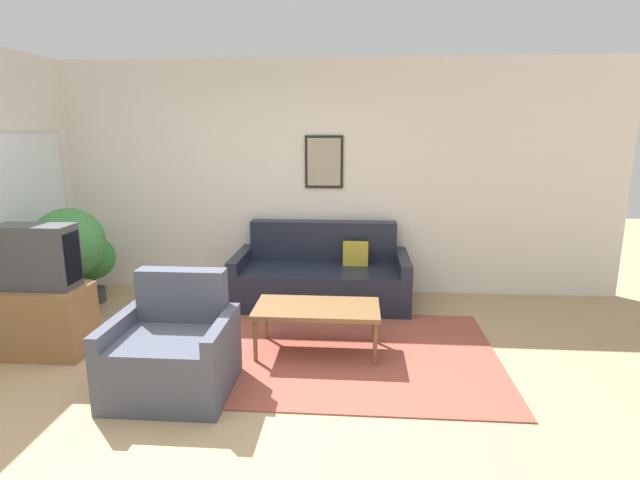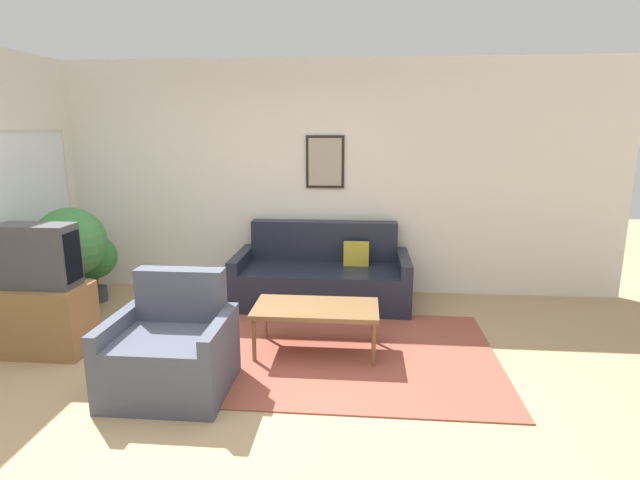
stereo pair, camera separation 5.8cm
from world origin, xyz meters
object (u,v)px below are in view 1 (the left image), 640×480
object	(u,v)px
tv	(36,257)
potted_plant_tall	(69,247)
coffee_table	(317,310)
couch	(322,277)
armchair	(173,353)

from	to	relation	value
tv	potted_plant_tall	world-z (taller)	potted_plant_tall
coffee_table	potted_plant_tall	world-z (taller)	potted_plant_tall
coffee_table	couch	bearing A→B (deg)	92.33
coffee_table	tv	distance (m)	2.41
coffee_table	potted_plant_tall	xyz separation A→B (m)	(-2.59, 0.67, 0.35)
couch	potted_plant_tall	xyz separation A→B (m)	(-2.53, -0.63, 0.45)
tv	potted_plant_tall	xyz separation A→B (m)	(-0.23, 0.86, -0.13)
coffee_table	potted_plant_tall	bearing A→B (deg)	165.51
coffee_table	potted_plant_tall	distance (m)	2.70
coffee_table	armchair	world-z (taller)	armchair
tv	armchair	distance (m)	1.56
couch	armchair	bearing A→B (deg)	-115.26
potted_plant_tall	coffee_table	bearing A→B (deg)	-14.49
couch	potted_plant_tall	bearing A→B (deg)	-165.96
armchair	tv	bearing A→B (deg)	171.03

